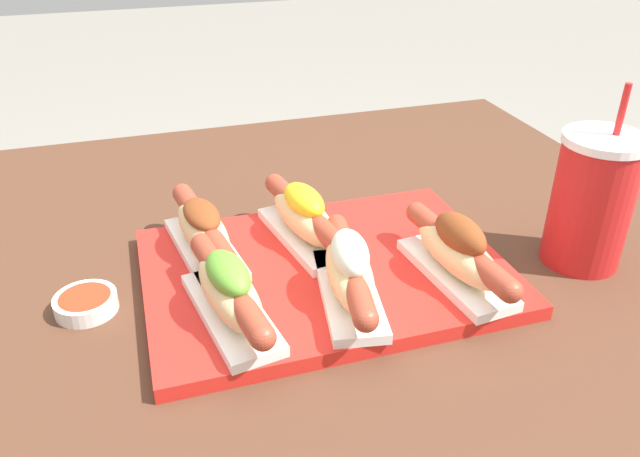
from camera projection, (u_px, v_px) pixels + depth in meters
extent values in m
cube|color=red|center=(325.00, 271.00, 0.76)|extent=(0.43, 0.31, 0.02)
cube|color=white|center=(231.00, 313.00, 0.66)|extent=(0.09, 0.18, 0.01)
ellipsoid|color=#E5C184|center=(229.00, 291.00, 0.65)|extent=(0.07, 0.15, 0.04)
cylinder|color=#9E3D28|center=(229.00, 286.00, 0.64)|extent=(0.06, 0.19, 0.03)
sphere|color=#9E3D28|center=(263.00, 338.00, 0.57)|extent=(0.03, 0.03, 0.03)
sphere|color=#9E3D28|center=(202.00, 244.00, 0.71)|extent=(0.03, 0.03, 0.03)
ellipsoid|color=#5B992D|center=(228.00, 273.00, 0.64)|extent=(0.05, 0.09, 0.03)
cube|color=white|center=(349.00, 293.00, 0.69)|extent=(0.09, 0.18, 0.01)
ellipsoid|color=#E5C184|center=(349.00, 272.00, 0.68)|extent=(0.07, 0.15, 0.04)
cylinder|color=#9E3D28|center=(350.00, 267.00, 0.67)|extent=(0.06, 0.19, 0.03)
sphere|color=#9E3D28|center=(366.00, 319.00, 0.60)|extent=(0.03, 0.03, 0.03)
sphere|color=#9E3D28|center=(337.00, 225.00, 0.75)|extent=(0.03, 0.03, 0.03)
ellipsoid|color=silver|center=(350.00, 253.00, 0.67)|extent=(0.05, 0.09, 0.04)
cube|color=white|center=(455.00, 273.00, 0.73)|extent=(0.08, 0.17, 0.01)
ellipsoid|color=#E5C184|center=(458.00, 253.00, 0.71)|extent=(0.06, 0.15, 0.04)
cylinder|color=#9E3D28|center=(459.00, 248.00, 0.71)|extent=(0.05, 0.19, 0.03)
sphere|color=#9E3D28|center=(511.00, 291.00, 0.63)|extent=(0.03, 0.03, 0.03)
sphere|color=#9E3D28|center=(416.00, 212.00, 0.78)|extent=(0.03, 0.03, 0.03)
ellipsoid|color=brown|center=(460.00, 234.00, 0.70)|extent=(0.05, 0.09, 0.04)
cube|color=white|center=(205.00, 249.00, 0.77)|extent=(0.08, 0.18, 0.01)
ellipsoid|color=#E5C184|center=(203.00, 229.00, 0.76)|extent=(0.07, 0.15, 0.04)
cylinder|color=#9E3D28|center=(203.00, 224.00, 0.76)|extent=(0.05, 0.19, 0.03)
sphere|color=#9E3D28|center=(227.00, 261.00, 0.68)|extent=(0.03, 0.03, 0.03)
sphere|color=#9E3D28|center=(182.00, 193.00, 0.83)|extent=(0.03, 0.03, 0.03)
ellipsoid|color=brown|center=(202.00, 214.00, 0.75)|extent=(0.05, 0.09, 0.02)
cube|color=white|center=(304.00, 236.00, 0.80)|extent=(0.09, 0.18, 0.01)
ellipsoid|color=#E5C184|center=(304.00, 217.00, 0.79)|extent=(0.07, 0.15, 0.04)
cylinder|color=#9E3D28|center=(304.00, 212.00, 0.78)|extent=(0.06, 0.19, 0.03)
sphere|color=#9E3D28|center=(340.00, 246.00, 0.71)|extent=(0.03, 0.03, 0.03)
sphere|color=#9E3D28|center=(275.00, 183.00, 0.85)|extent=(0.03, 0.03, 0.03)
ellipsoid|color=yellow|center=(304.00, 200.00, 0.78)|extent=(0.05, 0.09, 0.03)
cylinder|color=silver|center=(86.00, 303.00, 0.70)|extent=(0.07, 0.07, 0.02)
cylinder|color=red|center=(85.00, 299.00, 0.70)|extent=(0.06, 0.06, 0.01)
cylinder|color=red|center=(591.00, 205.00, 0.76)|extent=(0.09, 0.09, 0.16)
cylinder|color=white|center=(607.00, 140.00, 0.71)|extent=(0.10, 0.10, 0.01)
cylinder|color=red|center=(623.00, 110.00, 0.70)|extent=(0.01, 0.01, 0.06)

